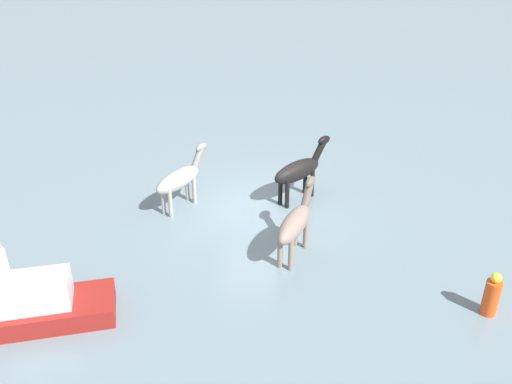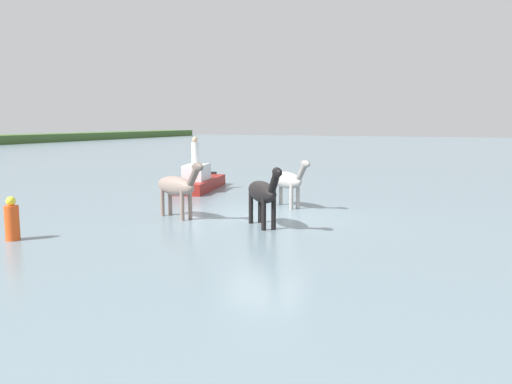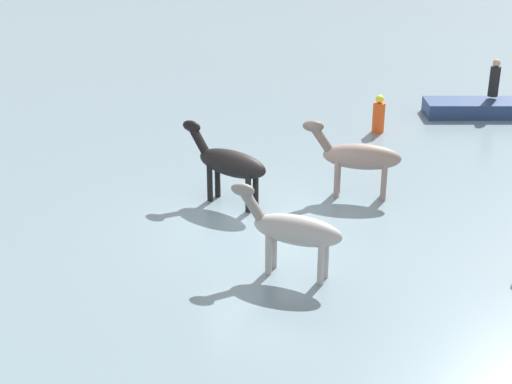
% 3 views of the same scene
% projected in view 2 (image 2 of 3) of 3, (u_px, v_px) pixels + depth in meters
% --- Properties ---
extents(ground_plane, '(193.10, 193.10, 0.00)m').
position_uv_depth(ground_plane, '(264.00, 219.00, 16.51)').
color(ground_plane, slate).
extents(horse_chestnut_trailing, '(1.99, 1.85, 1.83)m').
position_uv_depth(horse_chestnut_trailing, '(263.00, 192.00, 15.10)').
color(horse_chestnut_trailing, black).
rests_on(horse_chestnut_trailing, ground_plane).
extents(horse_gray_outer, '(1.60, 2.04, 1.76)m').
position_uv_depth(horse_gray_outer, '(287.00, 180.00, 18.61)').
color(horse_gray_outer, '#9E9993').
rests_on(horse_gray_outer, ground_plane).
extents(horse_pinto_flank, '(1.30, 2.29, 1.83)m').
position_uv_depth(horse_pinto_flank, '(177.00, 186.00, 16.53)').
color(horse_pinto_flank, gray).
rests_on(horse_pinto_flank, ground_plane).
extents(boat_dinghy_port, '(4.75, 2.19, 1.33)m').
position_uv_depth(boat_dinghy_port, '(200.00, 183.00, 23.48)').
color(boat_dinghy_port, maroon).
rests_on(boat_dinghy_port, ground_plane).
extents(person_boatman_standing, '(0.32, 0.32, 1.19)m').
position_uv_depth(person_boatman_standing, '(195.00, 151.00, 23.33)').
color(person_boatman_standing, silver).
rests_on(person_boatman_standing, boat_dinghy_port).
extents(buoy_channel_marker, '(0.36, 0.36, 1.14)m').
position_uv_depth(buoy_channel_marker, '(12.00, 221.00, 13.46)').
color(buoy_channel_marker, '#E54C19').
rests_on(buoy_channel_marker, ground_plane).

